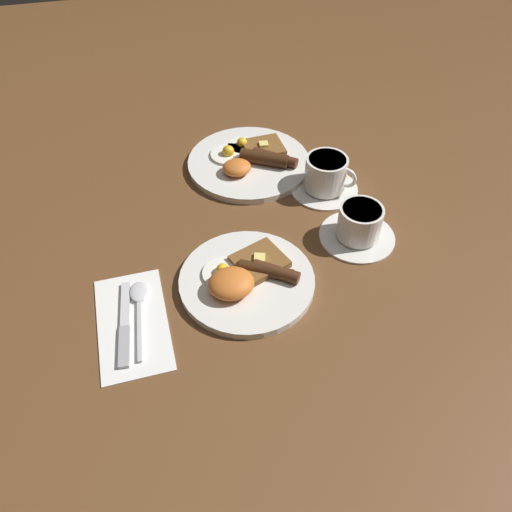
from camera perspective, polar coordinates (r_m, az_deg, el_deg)
ground_plane at (r=0.90m, az=-1.04°, el=-3.17°), size 3.00×3.00×0.00m
breakfast_plate_near at (r=0.89m, az=-1.12°, el=-2.62°), size 0.24×0.24×0.05m
breakfast_plate_far at (r=1.15m, az=-0.71°, el=10.82°), size 0.28×0.28×0.04m
teacup_near at (r=0.98m, az=11.72°, el=3.47°), size 0.15×0.15×0.07m
teacup_far at (r=1.08m, az=7.98°, el=9.01°), size 0.15×0.15×0.08m
napkin at (r=0.87m, az=-13.93°, el=-7.38°), size 0.12×0.22×0.01m
knife at (r=0.86m, az=-14.79°, el=-7.88°), size 0.03×0.17×0.01m
spoon at (r=0.89m, az=-13.25°, el=-4.88°), size 0.04×0.17×0.01m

